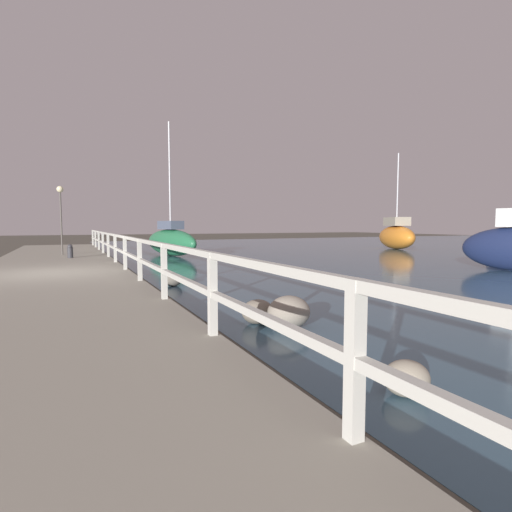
{
  "coord_description": "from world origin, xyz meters",
  "views": [
    {
      "loc": [
        0.42,
        -12.74,
        1.65
      ],
      "look_at": [
        5.19,
        -2.74,
        0.79
      ],
      "focal_mm": 28.0,
      "sensor_mm": 36.0,
      "label": 1
    }
  ],
  "objects_px": {
    "dock_lamp": "(60,201)",
    "sailboat_orange": "(396,236)",
    "sailboat_green": "(171,241)",
    "mooring_bollard": "(70,251)"
  },
  "relations": [
    {
      "from": "dock_lamp",
      "to": "sailboat_orange",
      "type": "bearing_deg",
      "value": 0.13
    },
    {
      "from": "sailboat_orange",
      "to": "sailboat_green",
      "type": "bearing_deg",
      "value": -161.98
    },
    {
      "from": "mooring_bollard",
      "to": "sailboat_orange",
      "type": "distance_m",
      "value": 20.47
    },
    {
      "from": "dock_lamp",
      "to": "sailboat_orange",
      "type": "height_order",
      "value": "sailboat_orange"
    },
    {
      "from": "sailboat_green",
      "to": "sailboat_orange",
      "type": "height_order",
      "value": "sailboat_green"
    },
    {
      "from": "dock_lamp",
      "to": "sailboat_orange",
      "type": "distance_m",
      "value": 20.73
    },
    {
      "from": "sailboat_green",
      "to": "sailboat_orange",
      "type": "distance_m",
      "value": 15.41
    },
    {
      "from": "dock_lamp",
      "to": "sailboat_orange",
      "type": "relative_size",
      "value": 0.49
    },
    {
      "from": "mooring_bollard",
      "to": "sailboat_green",
      "type": "height_order",
      "value": "sailboat_green"
    },
    {
      "from": "sailboat_orange",
      "to": "dock_lamp",
      "type": "bearing_deg",
      "value": -158.93
    }
  ]
}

